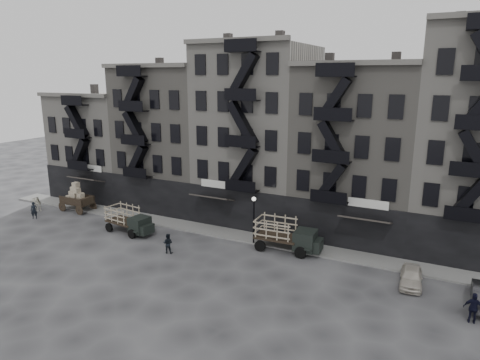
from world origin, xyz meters
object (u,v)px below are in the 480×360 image
at_px(car_east, 411,277).
at_px(pedestrian_mid, 168,243).
at_px(stake_truck_east, 286,233).
at_px(policeman, 474,308).
at_px(wagon, 76,195).
at_px(stake_truck_west, 129,218).
at_px(pedestrian_west, 34,210).
at_px(horse, 35,203).

relative_size(car_east, pedestrian_mid, 2.19).
height_order(stake_truck_east, policeman, stake_truck_east).
relative_size(wagon, policeman, 1.95).
relative_size(stake_truck_west, car_east, 1.39).
height_order(wagon, stake_truck_west, wagon).
relative_size(stake_truck_east, car_east, 1.54).
bearing_deg(wagon, car_east, -1.14).
xyz_separation_m(car_east, pedestrian_mid, (-18.47, -3.12, 0.21)).
bearing_deg(pedestrian_west, car_east, -38.83).
height_order(wagon, car_east, wagon).
height_order(pedestrian_mid, policeman, policeman).
distance_m(wagon, policeman, 38.15).
xyz_separation_m(stake_truck_west, stake_truck_east, (14.57, 2.62, 0.17)).
bearing_deg(wagon, stake_truck_west, -13.56).
height_order(pedestrian_west, pedestrian_mid, pedestrian_west).
bearing_deg(stake_truck_west, wagon, 171.99).
bearing_deg(pedestrian_west, pedestrian_mid, -45.47).
height_order(stake_truck_east, pedestrian_west, stake_truck_east).
distance_m(stake_truck_west, car_east, 24.56).
height_order(horse, policeman, policeman).
xyz_separation_m(stake_truck_east, car_east, (9.96, -1.74, -0.96)).
bearing_deg(pedestrian_west, horse, 97.99).
relative_size(horse, stake_truck_west, 0.40).
bearing_deg(horse, wagon, -54.16).
xyz_separation_m(car_east, policeman, (3.74, -3.40, 0.33)).
relative_size(stake_truck_east, pedestrian_mid, 3.37).
bearing_deg(stake_truck_west, horse, -175.15).
bearing_deg(pedestrian_west, wagon, 22.60).
relative_size(horse, pedestrian_mid, 1.23).
distance_m(wagon, car_east, 34.12).
bearing_deg(policeman, horse, -6.31).
distance_m(horse, wagon, 4.61).
height_order(pedestrian_west, policeman, policeman).
height_order(wagon, pedestrian_west, wagon).
distance_m(car_east, pedestrian_mid, 18.73).
xyz_separation_m(pedestrian_west, pedestrian_mid, (17.41, -0.98, -0.04)).
relative_size(car_east, pedestrian_west, 2.09).
bearing_deg(car_east, stake_truck_east, 165.81).
xyz_separation_m(wagon, stake_truck_east, (24.10, 0.01, -0.18)).
xyz_separation_m(stake_truck_west, pedestrian_mid, (6.06, -2.24, -0.57)).
xyz_separation_m(car_east, pedestrian_west, (-35.88, -2.14, 0.25)).
relative_size(wagon, pedestrian_mid, 2.22).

